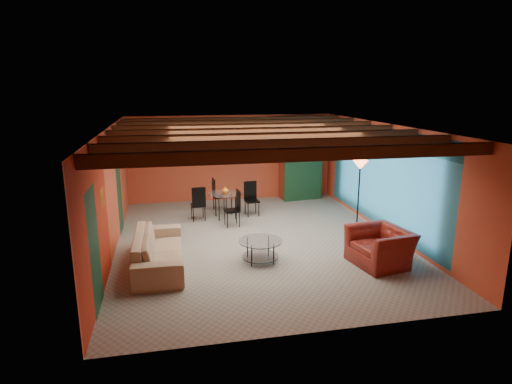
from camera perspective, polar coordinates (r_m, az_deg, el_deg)
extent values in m
cube|color=gray|center=(10.31, 0.23, -6.48)|extent=(6.50, 8.00, 0.01)
cube|color=silver|center=(9.71, 0.24, 8.64)|extent=(6.50, 8.00, 0.01)
cube|color=#C1492C|center=(13.79, -3.23, 4.52)|extent=(6.50, 0.02, 2.70)
cube|color=maroon|center=(9.80, -18.70, -0.07)|extent=(0.02, 8.00, 2.70)
cube|color=teal|center=(11.05, 16.96, 1.59)|extent=(0.02, 8.00, 2.70)
imported|color=#9F8267|center=(9.03, -12.73, -7.45)|extent=(0.97, 2.43, 0.71)
imported|color=maroon|center=(9.26, 16.09, -6.97)|extent=(1.21, 1.33, 0.76)
cube|color=maroon|center=(14.04, 5.90, 3.59)|extent=(1.31, 0.74, 2.20)
cube|color=black|center=(13.60, -6.99, 5.59)|extent=(1.05, 0.03, 0.65)
imported|color=#26661E|center=(13.86, 6.04, 9.08)|extent=(0.56, 0.52, 0.49)
imported|color=orange|center=(11.84, -4.11, 1.55)|extent=(0.21, 0.21, 0.20)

